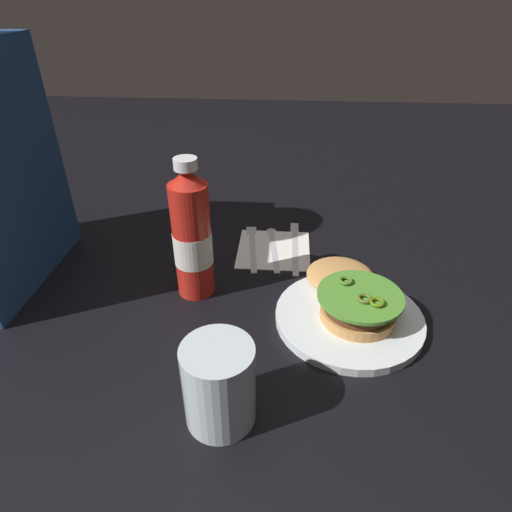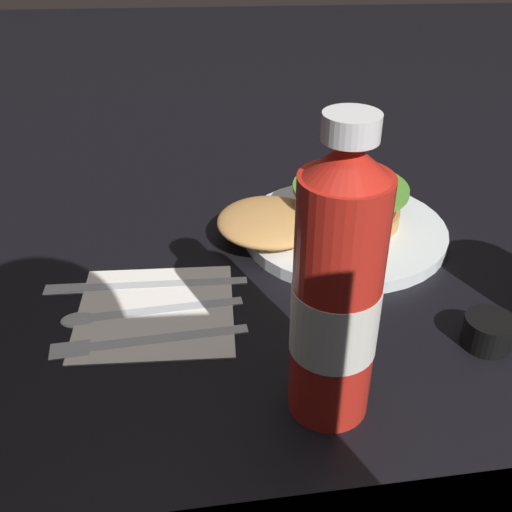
{
  "view_description": "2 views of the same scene",
  "coord_description": "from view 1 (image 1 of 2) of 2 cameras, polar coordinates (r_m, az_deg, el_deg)",
  "views": [
    {
      "loc": [
        -0.62,
        0.01,
        0.47
      ],
      "look_at": [
        0.04,
        0.06,
        0.05
      ],
      "focal_mm": 30.26,
      "sensor_mm": 36.0,
      "label": 1
    },
    {
      "loc": [
        0.08,
        0.52,
        0.38
      ],
      "look_at": [
        0.05,
        0.0,
        0.04
      ],
      "focal_mm": 42.79,
      "sensor_mm": 36.0,
      "label": 2
    }
  ],
  "objects": [
    {
      "name": "butter_knife",
      "position": [
        0.92,
        5.18,
        1.85
      ],
      "size": [
        0.21,
        0.02,
        0.0
      ],
      "color": "silver",
      "rests_on": "napkin"
    },
    {
      "name": "ketchup_bottle",
      "position": [
        0.73,
        -8.43,
        2.53
      ],
      "size": [
        0.07,
        0.07,
        0.25
      ],
      "color": "red",
      "rests_on": "ground_plane"
    },
    {
      "name": "water_glass",
      "position": [
        0.55,
        -4.91,
        -16.56
      ],
      "size": [
        0.09,
        0.09,
        0.12
      ],
      "primitive_type": "cylinder",
      "color": "silver",
      "rests_on": "ground_plane"
    },
    {
      "name": "condiment_cup",
      "position": [
        0.66,
        -5.05,
        -12.13
      ],
      "size": [
        0.05,
        0.05,
        0.03
      ],
      "primitive_type": "cylinder",
      "color": "black",
      "rests_on": "ground_plane"
    },
    {
      "name": "burger_sandwich",
      "position": [
        0.74,
        12.49,
        -4.88
      ],
      "size": [
        0.23,
        0.15,
        0.05
      ],
      "color": "tan",
      "rests_on": "dinner_plate"
    },
    {
      "name": "spoon_utensil",
      "position": [
        0.92,
        2.23,
        2.01
      ],
      "size": [
        0.18,
        0.04,
        0.0
      ],
      "color": "silver",
      "rests_on": "napkin"
    },
    {
      "name": "napkin",
      "position": [
        0.9,
        2.36,
        0.91
      ],
      "size": [
        0.15,
        0.15,
        0.0
      ],
      "primitive_type": "cube",
      "rotation": [
        0.0,
        0.0,
        0.0
      ],
      "color": "white",
      "rests_on": "ground_plane"
    },
    {
      "name": "ground_plane",
      "position": [
        0.78,
        4.24,
        -5.06
      ],
      "size": [
        3.0,
        3.0,
        0.0
      ],
      "primitive_type": "plane",
      "color": "black"
    },
    {
      "name": "dinner_plate",
      "position": [
        0.73,
        12.16,
        -7.97
      ],
      "size": [
        0.24,
        0.24,
        0.01
      ],
      "primitive_type": "cylinder",
      "color": "white",
      "rests_on": "ground_plane"
    },
    {
      "name": "fork_utensil",
      "position": [
        0.92,
        -0.51,
        1.81
      ],
      "size": [
        0.18,
        0.04,
        0.0
      ],
      "color": "silver",
      "rests_on": "napkin"
    }
  ]
}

